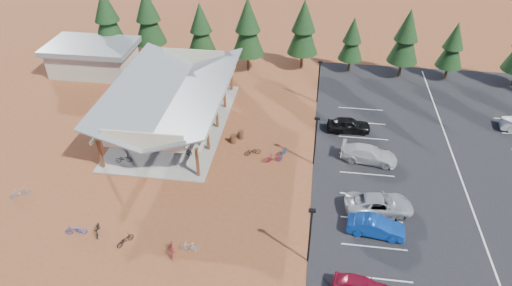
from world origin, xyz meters
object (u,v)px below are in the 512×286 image
Objects in this scene: bike_7 at (218,96)px; car_4 at (349,125)px; outbuilding at (93,57)px; bike_9 at (20,193)px; bike_12 at (125,240)px; bike_3 at (169,95)px; bike_8 at (97,229)px; bike_16 at (253,151)px; trash_bin_0 at (241,135)px; lamp_post_2 at (319,79)px; lamp_post_1 at (316,138)px; trash_bin_1 at (233,139)px; bike_4 at (184,150)px; bike_2 at (158,110)px; bike_pavilion at (172,93)px; bike_14 at (283,153)px; bike_11 at (172,249)px; bike_0 at (124,159)px; bike_10 at (76,230)px; car_2 at (379,204)px; bike_15 at (273,158)px; car_1 at (376,227)px; bike_1 at (142,126)px; bike_6 at (210,105)px; bike_5 at (197,124)px; car_3 at (369,154)px; bike_13 at (190,247)px.

bike_7 is 15.66m from car_4.
car_4 is (32.44, -9.86, -1.22)m from outbuilding.
bike_12 is (11.03, -3.92, -0.09)m from bike_9.
bike_8 is at bearing 172.89° from bike_3.
bike_16 is at bearing -91.09° from bike_12.
lamp_post_2 is at bearing 49.09° from trash_bin_0.
lamp_post_1 is 5.71× the size of trash_bin_1.
outbuilding is 7.45× the size of bike_7.
bike_3 is 11.55m from bike_4.
bike_9 is (3.98, -24.33, -1.53)m from outbuilding.
bike_2 is 1.20× the size of bike_3.
lamp_post_2 reaches higher than bike_4.
bike_14 is (12.06, -4.35, -3.32)m from bike_pavilion.
bike_7 is (-11.53, 10.73, -2.43)m from lamp_post_1.
lamp_post_2 reaches higher than bike_9.
bike_4 is (-5.08, -3.59, 0.14)m from trash_bin_0.
bike_11 is (-1.89, -15.16, 0.06)m from trash_bin_1.
bike_0 is 0.80× the size of bike_14.
bike_10 is 0.30× the size of car_2.
bike_pavilion is 10.50× the size of bike_2.
bike_14 reaches higher than trash_bin_0.
bike_15 is at bearing -44.06° from trash_bin_0.
trash_bin_1 is 0.54× the size of bike_16.
bike_4 is at bearing -80.32° from bike_0.
bike_7 is at bearing 118.04° from trash_bin_0.
bike_14 is 0.43× the size of car_4.
car_2 reaches higher than car_1.
bike_1 is (-0.11, 5.60, 0.14)m from bike_0.
lamp_post_2 is 3.01× the size of bike_6.
bike_pavilion is 17.00m from bike_9.
lamp_post_2 is 17.81m from bike_4.
trash_bin_1 is 0.60× the size of bike_5.
bike_14 reaches higher than bike_0.
trash_bin_1 is 5.18m from bike_4.
car_3 is at bearing 68.25° from bike_16.
bike_8 is (-8.99, -14.79, -0.02)m from trash_bin_0.
trash_bin_0 and trash_bin_1 have the same top height.
car_3 reaches higher than bike_6.
bike_0 is at bearing -111.62° from bike_pavilion.
car_4 is at bearing 3.53° from bike_pavilion.
bike_3 is 7.55m from bike_5.
bike_5 is at bearing 14.78° from bike_4.
car_2 is (5.58, -5.94, -2.15)m from lamp_post_1.
trash_bin_0 is 6.22m from bike_4.
bike_12 is 1.05× the size of bike_13.
car_2 is at bearing -110.48° from bike_0.
bike_5 is 15.98m from car_4.
bike_8 is at bearing 129.12° from car_3.
bike_1 is 0.34× the size of car_3.
car_2 reaches higher than bike_15.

